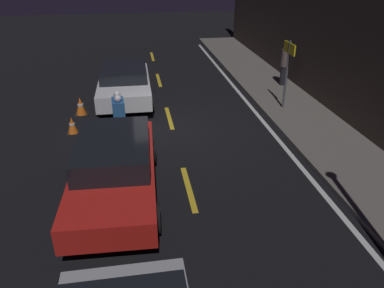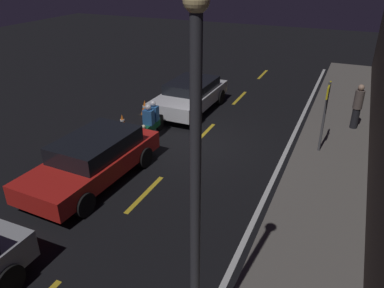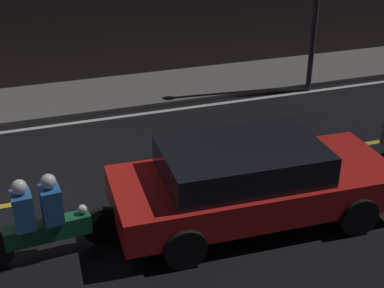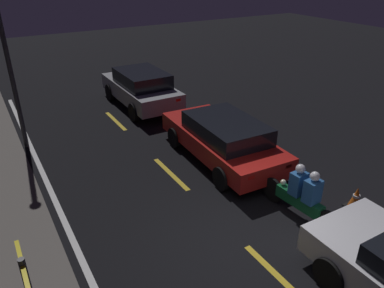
{
  "view_description": "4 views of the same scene",
  "coord_description": "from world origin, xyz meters",
  "px_view_note": "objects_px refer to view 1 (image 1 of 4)",
  "views": [
    {
      "loc": [
        11.09,
        -1.15,
        5.11
      ],
      "look_at": [
        3.22,
        0.13,
        1.07
      ],
      "focal_mm": 35.0,
      "sensor_mm": 36.0,
      "label": 1
    },
    {
      "loc": [
        11.09,
        4.81,
        5.97
      ],
      "look_at": [
        1.39,
        0.53,
        0.74
      ],
      "focal_mm": 35.0,
      "sensor_mm": 36.0,
      "label": 2
    },
    {
      "loc": [
        0.1,
        -8.48,
        5.13
      ],
      "look_at": [
        2.85,
        -0.53,
        0.92
      ],
      "focal_mm": 50.0,
      "sensor_mm": 36.0,
      "label": 3
    },
    {
      "loc": [
        -4.72,
        4.15,
        5.51
      ],
      "look_at": [
        2.62,
        -0.18,
        1.28
      ],
      "focal_mm": 35.0,
      "sensor_mm": 36.0,
      "label": 4
    }
  ],
  "objects_px": {
    "pedestrian": "(285,64)",
    "shop_sign": "(288,62)",
    "taxi_red": "(114,166)",
    "sedan_white": "(124,82)",
    "motorcycle": "(119,116)",
    "traffic_cone_near": "(81,106)",
    "traffic_cone_mid": "(72,126)"
  },
  "relations": [
    {
      "from": "pedestrian",
      "to": "motorcycle",
      "type": "bearing_deg",
      "value": -61.3
    },
    {
      "from": "sedan_white",
      "to": "motorcycle",
      "type": "bearing_deg",
      "value": -2.39
    },
    {
      "from": "traffic_cone_near",
      "to": "traffic_cone_mid",
      "type": "bearing_deg",
      "value": -4.02
    },
    {
      "from": "traffic_cone_near",
      "to": "shop_sign",
      "type": "relative_size",
      "value": 0.27
    },
    {
      "from": "sedan_white",
      "to": "shop_sign",
      "type": "height_order",
      "value": "shop_sign"
    },
    {
      "from": "taxi_red",
      "to": "motorcycle",
      "type": "xyz_separation_m",
      "value": [
        -3.29,
        0.06,
        -0.1
      ]
    },
    {
      "from": "pedestrian",
      "to": "taxi_red",
      "type": "bearing_deg",
      "value": -44.47
    },
    {
      "from": "shop_sign",
      "to": "sedan_white",
      "type": "bearing_deg",
      "value": -109.46
    },
    {
      "from": "traffic_cone_near",
      "to": "traffic_cone_mid",
      "type": "relative_size",
      "value": 1.17
    },
    {
      "from": "taxi_red",
      "to": "traffic_cone_mid",
      "type": "distance_m",
      "value": 3.95
    },
    {
      "from": "motorcycle",
      "to": "pedestrian",
      "type": "distance_m",
      "value": 7.8
    },
    {
      "from": "taxi_red",
      "to": "motorcycle",
      "type": "height_order",
      "value": "motorcycle"
    },
    {
      "from": "traffic_cone_near",
      "to": "pedestrian",
      "type": "distance_m",
      "value": 8.46
    },
    {
      "from": "sedan_white",
      "to": "shop_sign",
      "type": "relative_size",
      "value": 1.81
    },
    {
      "from": "traffic_cone_mid",
      "to": "traffic_cone_near",
      "type": "bearing_deg",
      "value": 175.98
    },
    {
      "from": "traffic_cone_near",
      "to": "shop_sign",
      "type": "height_order",
      "value": "shop_sign"
    },
    {
      "from": "motorcycle",
      "to": "pedestrian",
      "type": "bearing_deg",
      "value": 114.54
    },
    {
      "from": "taxi_red",
      "to": "traffic_cone_near",
      "type": "distance_m",
      "value": 5.41
    },
    {
      "from": "taxi_red",
      "to": "traffic_cone_near",
      "type": "bearing_deg",
      "value": -163.26
    },
    {
      "from": "taxi_red",
      "to": "pedestrian",
      "type": "height_order",
      "value": "pedestrian"
    },
    {
      "from": "sedan_white",
      "to": "traffic_cone_mid",
      "type": "xyz_separation_m",
      "value": [
        2.83,
        -1.67,
        -0.45
      ]
    },
    {
      "from": "taxi_red",
      "to": "motorcycle",
      "type": "distance_m",
      "value": 3.29
    },
    {
      "from": "traffic_cone_mid",
      "to": "pedestrian",
      "type": "bearing_deg",
      "value": 112.05
    },
    {
      "from": "sedan_white",
      "to": "motorcycle",
      "type": "height_order",
      "value": "motorcycle"
    },
    {
      "from": "sedan_white",
      "to": "taxi_red",
      "type": "xyz_separation_m",
      "value": [
        6.49,
        -0.23,
        0.02
      ]
    },
    {
      "from": "motorcycle",
      "to": "pedestrian",
      "type": "xyz_separation_m",
      "value": [
        -3.74,
        6.84,
        0.36
      ]
    },
    {
      "from": "traffic_cone_near",
      "to": "motorcycle",
      "type": "bearing_deg",
      "value": 35.81
    },
    {
      "from": "motorcycle",
      "to": "shop_sign",
      "type": "height_order",
      "value": "shop_sign"
    },
    {
      "from": "pedestrian",
      "to": "shop_sign",
      "type": "xyz_separation_m",
      "value": [
        2.55,
        -0.98,
        0.8
      ]
    },
    {
      "from": "pedestrian",
      "to": "shop_sign",
      "type": "relative_size",
      "value": 0.72
    },
    {
      "from": "taxi_red",
      "to": "pedestrian",
      "type": "bearing_deg",
      "value": 137.97
    },
    {
      "from": "traffic_cone_near",
      "to": "shop_sign",
      "type": "bearing_deg",
      "value": 84.13
    }
  ]
}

